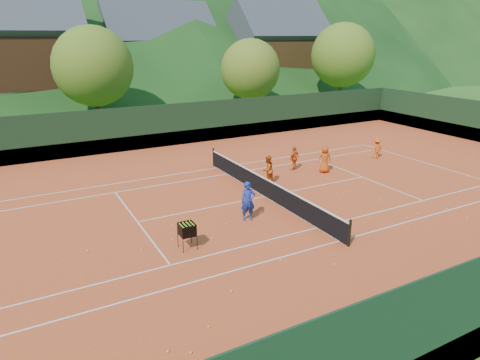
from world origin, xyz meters
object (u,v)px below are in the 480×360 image
coach (248,201)px  student_a (268,170)px  tennis_net (265,187)px  student_b (294,158)px  student_d (377,149)px  ball_hopper (187,230)px  chalet_left (6,57)px  student_c (325,159)px  chalet_right (276,55)px  chalet_mid (158,58)px

coach → student_a: 4.92m
student_a → tennis_net: bearing=34.5°
student_b → student_d: bearing=156.6°
tennis_net → ball_hopper: 6.29m
tennis_net → chalet_left: 32.04m
student_c → chalet_right: (14.93, 28.27, 4.45)m
student_a → tennis_net: size_ratio=0.13×
student_b → chalet_left: bearing=-81.1°
student_d → chalet_mid: bearing=-79.4°
student_a → chalet_left: chalet_left is taller
student_c → student_d: bearing=-146.8°
ball_hopper → chalet_mid: 39.16m
student_b → tennis_net: (-3.83, -2.98, -0.21)m
student_a → student_b: 3.03m
chalet_mid → student_b: bearing=-94.0°
student_c → chalet_left: 32.40m
student_b → chalet_right: 31.81m
coach → chalet_right: size_ratio=0.15×
coach → student_d: bearing=34.2°
student_a → chalet_right: bearing=-144.2°
coach → student_a: size_ratio=1.11×
ball_hopper → chalet_right: bearing=52.6°
student_d → chalet_right: bearing=-106.6°
coach → ball_hopper: size_ratio=1.73×
student_c → chalet_mid: bearing=-66.8°
coach → ball_hopper: coach is taller
student_d → tennis_net: size_ratio=0.11×
student_b → chalet_left: (-13.83, 27.02, 4.92)m
tennis_net → ball_hopper: size_ratio=12.07×
student_a → ball_hopper: student_a is taller
student_d → chalet_left: size_ratio=0.10×
chalet_right → tennis_net: bearing=-123.7°
student_a → chalet_left: 30.87m
student_b → student_c: bearing=116.6°
student_a → student_c: (3.95, 0.11, 0.01)m
student_b → chalet_left: 30.75m
coach → student_b: bearing=53.8°
coach → ball_hopper: 3.45m
student_d → chalet_mid: chalet_mid is taller
tennis_net → chalet_mid: 34.81m
student_a → tennis_net: student_a is taller
coach → student_a: coach is taller
chalet_mid → tennis_net: bearing=-100.0°
tennis_net → chalet_right: size_ratio=1.01×
coach → student_d: 12.84m
student_a → ball_hopper: size_ratio=1.55×
coach → chalet_left: (-7.86, 32.06, 4.76)m
student_d → tennis_net: 10.17m
chalet_mid → student_a: bearing=-98.6°
chalet_left → chalet_right: 30.00m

